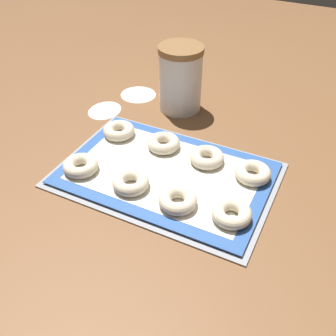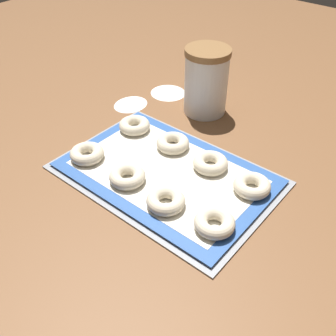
{
  "view_description": "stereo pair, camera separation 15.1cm",
  "coord_description": "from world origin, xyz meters",
  "px_view_note": "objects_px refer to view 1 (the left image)",
  "views": [
    {
      "loc": [
        0.3,
        -0.58,
        0.56
      ],
      "look_at": [
        0.0,
        0.01,
        0.02
      ],
      "focal_mm": 42.0,
      "sensor_mm": 36.0,
      "label": 1
    },
    {
      "loc": [
        0.42,
        -0.49,
        0.56
      ],
      "look_at": [
        0.0,
        0.01,
        0.02
      ],
      "focal_mm": 42.0,
      "sensor_mm": 36.0,
      "label": 2
    }
  ],
  "objects_px": {
    "bagel_back_far_right": "(253,173)",
    "bagel_back_far_left": "(119,131)",
    "bagel_front_mid_left": "(131,182)",
    "bagel_front_mid_right": "(178,200)",
    "bagel_back_mid_left": "(164,143)",
    "bagel_front_far_right": "(232,214)",
    "flour_canister": "(180,78)",
    "bagel_front_far_left": "(81,166)",
    "bagel_back_mid_right": "(207,157)",
    "baking_tray": "(168,175)"
  },
  "relations": [
    {
      "from": "baking_tray",
      "to": "bagel_back_mid_left",
      "type": "xyz_separation_m",
      "value": [
        -0.05,
        0.08,
        0.02
      ]
    },
    {
      "from": "bagel_back_mid_right",
      "to": "flour_canister",
      "type": "height_order",
      "value": "flour_canister"
    },
    {
      "from": "flour_canister",
      "to": "bagel_back_mid_right",
      "type": "bearing_deg",
      "value": -51.71
    },
    {
      "from": "bagel_front_far_right",
      "to": "bagel_back_far_left",
      "type": "bearing_deg",
      "value": 156.96
    },
    {
      "from": "bagel_back_far_right",
      "to": "bagel_back_far_left",
      "type": "bearing_deg",
      "value": 178.22
    },
    {
      "from": "baking_tray",
      "to": "bagel_front_mid_right",
      "type": "xyz_separation_m",
      "value": [
        0.06,
        -0.08,
        0.02
      ]
    },
    {
      "from": "bagel_front_mid_left",
      "to": "bagel_front_mid_right",
      "type": "xyz_separation_m",
      "value": [
        0.11,
        -0.0,
        0.0
      ]
    },
    {
      "from": "bagel_back_far_left",
      "to": "bagel_back_mid_left",
      "type": "height_order",
      "value": "same"
    },
    {
      "from": "bagel_back_mid_right",
      "to": "bagel_back_far_right",
      "type": "height_order",
      "value": "same"
    },
    {
      "from": "bagel_front_mid_right",
      "to": "bagel_front_far_right",
      "type": "xyz_separation_m",
      "value": [
        0.11,
        0.01,
        0.0
      ]
    },
    {
      "from": "baking_tray",
      "to": "bagel_back_mid_left",
      "type": "bearing_deg",
      "value": 122.78
    },
    {
      "from": "bagel_front_mid_right",
      "to": "bagel_back_mid_right",
      "type": "relative_size",
      "value": 1.0
    },
    {
      "from": "bagel_back_far_left",
      "to": "bagel_back_mid_right",
      "type": "relative_size",
      "value": 1.0
    },
    {
      "from": "baking_tray",
      "to": "flour_canister",
      "type": "distance_m",
      "value": 0.31
    },
    {
      "from": "bagel_front_far_left",
      "to": "bagel_back_mid_left",
      "type": "distance_m",
      "value": 0.2
    },
    {
      "from": "bagel_back_mid_left",
      "to": "bagel_back_far_right",
      "type": "relative_size",
      "value": 1.0
    },
    {
      "from": "bagel_front_far_left",
      "to": "bagel_back_far_right",
      "type": "distance_m",
      "value": 0.37
    },
    {
      "from": "bagel_back_mid_right",
      "to": "bagel_front_far_right",
      "type": "bearing_deg",
      "value": -52.64
    },
    {
      "from": "bagel_back_mid_right",
      "to": "baking_tray",
      "type": "bearing_deg",
      "value": -129.98
    },
    {
      "from": "baking_tray",
      "to": "flour_canister",
      "type": "relative_size",
      "value": 2.64
    },
    {
      "from": "bagel_front_far_right",
      "to": "bagel_back_mid_left",
      "type": "xyz_separation_m",
      "value": [
        -0.22,
        0.15,
        0.0
      ]
    },
    {
      "from": "bagel_back_mid_left",
      "to": "bagel_front_far_right",
      "type": "bearing_deg",
      "value": -33.87
    },
    {
      "from": "bagel_front_far_right",
      "to": "bagel_back_far_left",
      "type": "relative_size",
      "value": 1.0
    },
    {
      "from": "bagel_front_mid_right",
      "to": "baking_tray",
      "type": "bearing_deg",
      "value": 127.27
    },
    {
      "from": "bagel_front_mid_right",
      "to": "bagel_back_far_right",
      "type": "height_order",
      "value": "same"
    },
    {
      "from": "bagel_front_far_right",
      "to": "bagel_back_far_right",
      "type": "xyz_separation_m",
      "value": [
        0.0,
        0.13,
        0.0
      ]
    },
    {
      "from": "bagel_back_mid_right",
      "to": "bagel_back_far_left",
      "type": "bearing_deg",
      "value": 179.09
    },
    {
      "from": "bagel_front_far_left",
      "to": "bagel_back_far_left",
      "type": "distance_m",
      "value": 0.15
    },
    {
      "from": "bagel_back_far_left",
      "to": "flour_canister",
      "type": "bearing_deg",
      "value": 71.11
    },
    {
      "from": "bagel_front_mid_right",
      "to": "bagel_back_mid_left",
      "type": "height_order",
      "value": "same"
    },
    {
      "from": "bagel_front_far_left",
      "to": "bagel_back_far_right",
      "type": "relative_size",
      "value": 1.0
    },
    {
      "from": "bagel_front_far_left",
      "to": "bagel_front_mid_left",
      "type": "xyz_separation_m",
      "value": [
        0.13,
        0.0,
        0.0
      ]
    },
    {
      "from": "bagel_front_far_left",
      "to": "bagel_back_mid_right",
      "type": "xyz_separation_m",
      "value": [
        0.23,
        0.15,
        0.0
      ]
    },
    {
      "from": "flour_canister",
      "to": "bagel_front_far_right",
      "type": "bearing_deg",
      "value": -52.09
    },
    {
      "from": "baking_tray",
      "to": "bagel_front_mid_right",
      "type": "bearing_deg",
      "value": -52.73
    },
    {
      "from": "flour_canister",
      "to": "bagel_front_mid_right",
      "type": "bearing_deg",
      "value": -65.51
    },
    {
      "from": "bagel_back_mid_left",
      "to": "flour_canister",
      "type": "bearing_deg",
      "value": 104.51
    },
    {
      "from": "bagel_front_far_left",
      "to": "bagel_front_far_right",
      "type": "distance_m",
      "value": 0.34
    },
    {
      "from": "bagel_back_far_left",
      "to": "bagel_back_mid_left",
      "type": "bearing_deg",
      "value": 1.0
    },
    {
      "from": "bagel_front_mid_right",
      "to": "bagel_back_mid_right",
      "type": "xyz_separation_m",
      "value": [
        -0.0,
        0.15,
        0.0
      ]
    },
    {
      "from": "bagel_front_mid_left",
      "to": "bagel_front_mid_right",
      "type": "bearing_deg",
      "value": -2.49
    },
    {
      "from": "flour_canister",
      "to": "bagel_front_far_left",
      "type": "bearing_deg",
      "value": -101.31
    },
    {
      "from": "bagel_back_far_right",
      "to": "bagel_back_mid_right",
      "type": "bearing_deg",
      "value": 176.35
    },
    {
      "from": "bagel_back_far_left",
      "to": "flour_canister",
      "type": "distance_m",
      "value": 0.22
    },
    {
      "from": "bagel_front_far_left",
      "to": "bagel_back_far_right",
      "type": "xyz_separation_m",
      "value": [
        0.34,
        0.14,
        0.0
      ]
    },
    {
      "from": "bagel_front_far_left",
      "to": "bagel_back_mid_left",
      "type": "bearing_deg",
      "value": 51.66
    },
    {
      "from": "bagel_front_far_right",
      "to": "bagel_back_mid_right",
      "type": "distance_m",
      "value": 0.18
    },
    {
      "from": "bagel_front_far_right",
      "to": "baking_tray",
      "type": "bearing_deg",
      "value": 157.84
    },
    {
      "from": "baking_tray",
      "to": "flour_canister",
      "type": "height_order",
      "value": "flour_canister"
    },
    {
      "from": "bagel_front_far_left",
      "to": "bagel_front_mid_right",
      "type": "height_order",
      "value": "same"
    }
  ]
}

